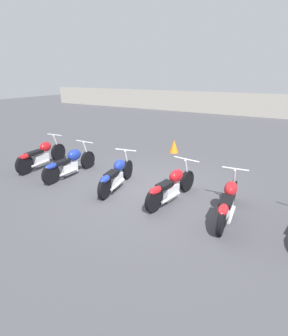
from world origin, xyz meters
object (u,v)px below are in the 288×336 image
(motorcycle_slot_0, at_px, (41,155))
(traffic_cone_near, at_px, (174,146))
(motorcycle_slot_4, at_px, (228,201))
(motorcycle_slot_3, at_px, (171,186))
(motorcycle_slot_1, at_px, (70,163))
(motorcycle_slot_2, at_px, (116,175))

(motorcycle_slot_0, relative_size, traffic_cone_near, 4.22)
(motorcycle_slot_0, height_order, traffic_cone_near, motorcycle_slot_0)
(motorcycle_slot_4, bearing_deg, motorcycle_slot_3, 170.74)
(motorcycle_slot_4, distance_m, traffic_cone_near, 5.19)
(traffic_cone_near, bearing_deg, motorcycle_slot_3, -66.32)
(motorcycle_slot_1, xyz_separation_m, motorcycle_slot_3, (3.41, 0.03, -0.02))
(motorcycle_slot_0, xyz_separation_m, motorcycle_slot_1, (1.39, -0.07, -0.01))
(motorcycle_slot_3, bearing_deg, motorcycle_slot_1, -171.11)
(motorcycle_slot_1, xyz_separation_m, motorcycle_slot_4, (4.81, -0.09, -0.02))
(motorcycle_slot_1, distance_m, motorcycle_slot_2, 1.79)
(motorcycle_slot_0, relative_size, motorcycle_slot_2, 1.07)
(motorcycle_slot_0, bearing_deg, motorcycle_slot_2, -7.76)
(traffic_cone_near, bearing_deg, motorcycle_slot_1, -112.35)
(motorcycle_slot_1, height_order, motorcycle_slot_4, motorcycle_slot_1)
(motorcycle_slot_0, distance_m, motorcycle_slot_4, 6.20)
(motorcycle_slot_0, height_order, motorcycle_slot_2, motorcycle_slot_0)
(motorcycle_slot_0, distance_m, motorcycle_slot_1, 1.39)
(motorcycle_slot_0, xyz_separation_m, motorcycle_slot_4, (6.20, -0.16, -0.03))
(motorcycle_slot_2, relative_size, motorcycle_slot_4, 0.98)
(motorcycle_slot_3, bearing_deg, motorcycle_slot_4, 3.82)
(motorcycle_slot_0, distance_m, motorcycle_slot_3, 4.80)
(motorcycle_slot_0, distance_m, traffic_cone_near, 5.00)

